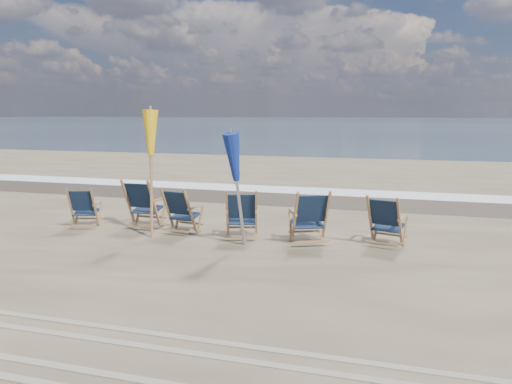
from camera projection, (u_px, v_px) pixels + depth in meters
ocean at (394, 122)px, 128.78m from camera, size 400.00×400.00×0.00m
surf_foam at (312, 191)px, 15.45m from camera, size 200.00×1.40×0.01m
wet_sand_strip at (302, 199)px, 14.03m from camera, size 200.00×2.60×0.00m
tire_tracks at (113, 357)px, 4.94m from camera, size 80.00×1.30×0.01m
beach_chair_0 at (94, 208)px, 10.37m from camera, size 0.73×0.78×0.89m
beach_chair_1 at (154, 205)px, 10.25m from camera, size 0.68×0.77×1.06m
beach_chair_2 at (190, 212)px, 9.76m from camera, size 0.71×0.77×0.96m
beach_chair_3 at (256, 215)px, 9.43m from camera, size 0.80×0.86×0.98m
beach_chair_4 at (326, 217)px, 9.07m from camera, size 0.91×0.95×1.04m
beach_chair_5 at (399, 223)px, 8.77m from camera, size 0.78×0.83×0.96m
umbrella_yellow at (150, 140)px, 9.41m from camera, size 0.30×0.30×2.43m
umbrella_blue at (238, 161)px, 8.74m from camera, size 0.30×0.30×2.08m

